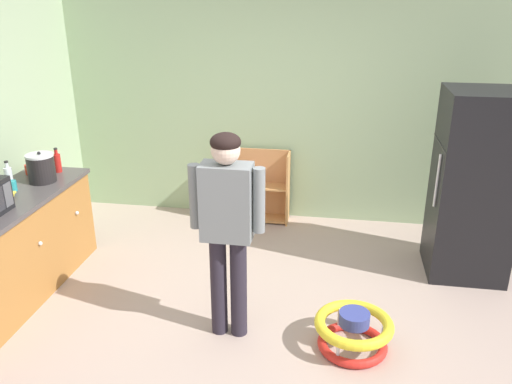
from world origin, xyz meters
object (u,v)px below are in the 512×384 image
(kitchen_counter, at_px, (9,252))
(standing_person, at_px, (227,218))
(bookshelf, at_px, (251,190))
(baby_walker, at_px, (353,331))
(ketchup_bottle, at_px, (57,162))
(banana_bunch, at_px, (10,195))
(clear_bottle, at_px, (9,176))
(crock_pot, at_px, (41,168))
(refrigerator, at_px, (474,186))
(teal_cup, at_px, (12,186))
(red_cup, at_px, (29,169))

(kitchen_counter, relative_size, standing_person, 1.21)
(bookshelf, relative_size, standing_person, 0.51)
(baby_walker, height_order, ketchup_bottle, ketchup_bottle)
(banana_bunch, relative_size, clear_bottle, 0.64)
(kitchen_counter, xyz_separation_m, standing_person, (2.01, -0.20, 0.56))
(standing_person, bearing_deg, crock_pot, 158.33)
(baby_walker, bearing_deg, refrigerator, 52.65)
(clear_bottle, bearing_deg, banana_bunch, -56.32)
(teal_cup, bearing_deg, bookshelf, 42.75)
(refrigerator, xyz_separation_m, bookshelf, (-2.26, 0.89, -0.52))
(crock_pot, xyz_separation_m, banana_bunch, (-0.06, -0.42, -0.11))
(bookshelf, distance_m, teal_cup, 2.62)
(refrigerator, distance_m, baby_walker, 1.90)
(standing_person, distance_m, clear_bottle, 2.26)
(baby_walker, relative_size, ketchup_bottle, 2.46)
(kitchen_counter, height_order, crock_pot, crock_pot)
(baby_walker, distance_m, red_cup, 3.42)
(baby_walker, height_order, banana_bunch, banana_bunch)
(banana_bunch, bearing_deg, bookshelf, 46.31)
(refrigerator, relative_size, ketchup_bottle, 7.24)
(ketchup_bottle, relative_size, teal_cup, 2.59)
(teal_cup, bearing_deg, red_cup, 103.49)
(refrigerator, distance_m, banana_bunch, 4.18)
(crock_pot, distance_m, banana_bunch, 0.44)
(baby_walker, height_order, clear_bottle, clear_bottle)
(baby_walker, xyz_separation_m, crock_pot, (-2.93, 0.82, 0.88))
(bookshelf, height_order, banana_bunch, banana_bunch)
(standing_person, bearing_deg, refrigerator, 33.36)
(kitchen_counter, distance_m, refrigerator, 4.24)
(kitchen_counter, relative_size, banana_bunch, 12.74)
(baby_walker, xyz_separation_m, clear_bottle, (-3.16, 0.65, 0.84))
(red_cup, bearing_deg, teal_cup, -76.51)
(standing_person, distance_m, ketchup_bottle, 2.21)
(banana_bunch, bearing_deg, teal_cup, 117.00)
(standing_person, xyz_separation_m, crock_pot, (-1.95, 0.77, 0.03))
(baby_walker, distance_m, banana_bunch, 3.11)
(bookshelf, distance_m, baby_walker, 2.59)
(bookshelf, relative_size, red_cup, 8.95)
(ketchup_bottle, height_order, red_cup, ketchup_bottle)
(banana_bunch, relative_size, teal_cup, 1.67)
(crock_pot, relative_size, teal_cup, 3.12)
(teal_cup, height_order, red_cup, same)
(refrigerator, height_order, clear_bottle, refrigerator)
(standing_person, height_order, ketchup_bottle, standing_person)
(crock_pot, xyz_separation_m, red_cup, (-0.25, 0.18, -0.09))
(crock_pot, distance_m, red_cup, 0.32)
(refrigerator, xyz_separation_m, baby_walker, (-1.07, -1.40, -0.73))
(refrigerator, bearing_deg, clear_bottle, -170.00)
(refrigerator, relative_size, clear_bottle, 7.24)
(bookshelf, bearing_deg, kitchen_counter, -131.38)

